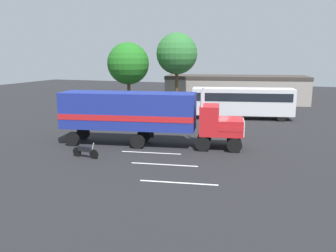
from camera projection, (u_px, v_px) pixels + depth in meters
ground_plane at (211, 146)px, 27.61m from camera, size 120.00×120.00×0.00m
lane_stripe_near at (151, 153)px, 25.58m from camera, size 4.37×0.88×0.01m
lane_stripe_mid at (164, 165)px, 22.81m from camera, size 4.37×0.86×0.01m
lane_stripe_far at (179, 183)px, 19.57m from camera, size 4.36×0.89×0.01m
semi_truck at (142, 114)px, 27.32m from camera, size 14.37×5.20×4.50m
person_bystander at (152, 127)px, 30.28m from camera, size 0.34×0.46×1.63m
parked_bus at (242, 100)px, 38.93m from camera, size 11.29×4.85×3.40m
parked_car at (101, 109)px, 41.33m from camera, size 4.48×2.00×1.57m
motorcycle at (85, 151)px, 24.31m from camera, size 2.11×0.33×1.12m
tree_left at (177, 54)px, 45.75m from camera, size 5.37×5.37×9.86m
tree_center at (128, 64)px, 45.66m from camera, size 5.44×5.44×8.64m
building_backdrop at (236, 88)px, 52.27m from camera, size 21.32×9.74×4.01m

